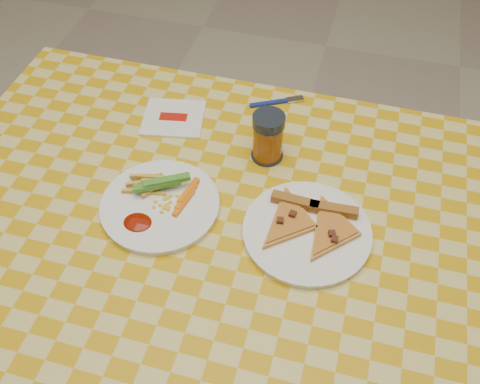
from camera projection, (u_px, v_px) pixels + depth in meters
name	position (u px, v px, depth m)	size (l,w,h in m)	color
ground	(231.00, 372.00, 1.63)	(8.00, 8.00, 0.00)	beige
table	(227.00, 243.00, 1.11)	(1.28, 0.88, 0.76)	silver
plate_left	(160.00, 206.00, 1.08)	(0.24, 0.24, 0.01)	white
plate_right	(307.00, 232.00, 1.03)	(0.24, 0.24, 0.01)	white
fries_veggies	(158.00, 194.00, 1.07)	(0.17, 0.16, 0.04)	gold
pizza_slices	(310.00, 223.00, 1.03)	(0.21, 0.19, 0.02)	gold
drink_glass	(268.00, 137.00, 1.13)	(0.07, 0.07, 0.11)	black
napkin	(173.00, 118.00, 1.25)	(0.16, 0.15, 0.01)	white
fork	(277.00, 102.00, 1.29)	(0.13, 0.08, 0.01)	navy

